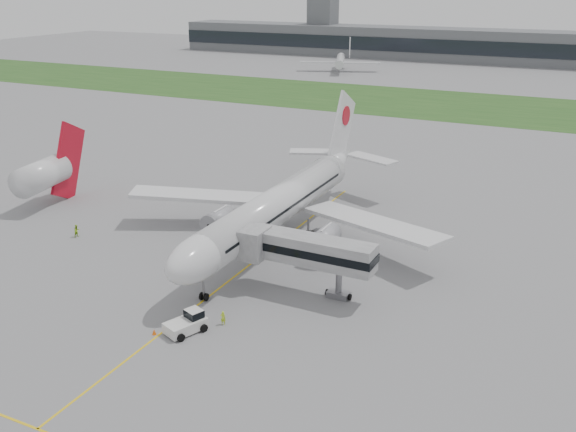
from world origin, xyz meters
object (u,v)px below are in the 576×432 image
at_px(airliner, 281,203).
at_px(neighbor_aircraft, 45,173).
at_px(pushback_tug, 188,322).
at_px(ground_crew_near, 223,318).
at_px(jet_bridge, 304,250).

relative_size(airliner, neighbor_aircraft, 3.21).
bearing_deg(pushback_tug, ground_crew_near, 68.36).
bearing_deg(pushback_tug, jet_bridge, 83.28).
relative_size(jet_bridge, neighbor_aircraft, 0.94).
xyz_separation_m(pushback_tug, jet_bridge, (7.22, 13.21, 4.42)).
xyz_separation_m(jet_bridge, neighbor_aircraft, (-50.25, 10.30, -0.04)).
bearing_deg(neighbor_aircraft, airliner, -5.87).
xyz_separation_m(airliner, jet_bridge, (9.47, -13.19, -0.24)).
distance_m(jet_bridge, neighbor_aircraft, 51.29).
height_order(airliner, neighbor_aircraft, airliner).
height_order(pushback_tug, jet_bridge, jet_bridge).
relative_size(jet_bridge, ground_crew_near, 10.06).
bearing_deg(neighbor_aircraft, jet_bridge, -21.51).
bearing_deg(airliner, ground_crew_near, -78.39).
relative_size(ground_crew_near, neighbor_aircraft, 0.09).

